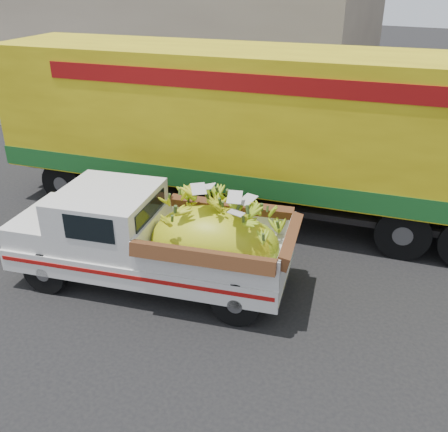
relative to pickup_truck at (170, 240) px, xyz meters
The scene contains 6 objects.
ground 1.70m from the pickup_truck, 159.67° to the left, with size 100.00×100.00×0.00m, color black.
curb 6.15m from the pickup_truck, 102.53° to the left, with size 60.00×0.25×0.15m, color gray.
sidewalk 8.19m from the pickup_truck, 99.32° to the left, with size 60.00×4.00×0.14m, color gray.
building_left 16.84m from the pickup_truck, 123.77° to the left, with size 18.00×6.00×5.00m, color gray.
pickup_truck is the anchor object (origin of this frame).
semi_trailer 3.68m from the pickup_truck, 90.93° to the left, with size 12.07×4.39×3.80m.
Camera 1 is at (5.88, -6.90, 5.31)m, focal length 40.00 mm.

